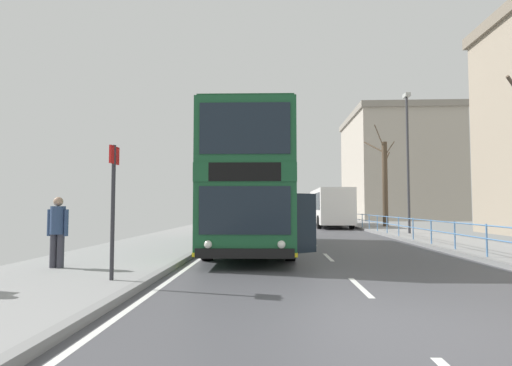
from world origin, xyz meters
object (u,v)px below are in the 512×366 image
background_bus_far_lane (330,206)px  bare_tree_far_01 (385,182)px  street_lamp_far_side (408,152)px  pedestrian_companion (58,228)px  bus_stop_sign_near (113,197)px  double_decker_bus_main (252,187)px  background_building_01 (396,167)px

background_bus_far_lane → bare_tree_far_01: (3.74, -2.02, 1.82)m
background_bus_far_lane → street_lamp_far_side: bearing=-73.4°
pedestrian_companion → bus_stop_sign_near: bearing=-38.3°
pedestrian_companion → bare_tree_far_01: bare_tree_far_01 is taller
bare_tree_far_01 → bus_stop_sign_near: bearing=-116.8°
double_decker_bus_main → bus_stop_sign_near: size_ratio=4.12×
street_lamp_far_side → background_building_01: bearing=74.7°
pedestrian_companion → street_lamp_far_side: bearing=46.5°
street_lamp_far_side → bus_stop_sign_near: bearing=-125.7°
background_building_01 → pedestrian_companion: bearing=-115.7°
bus_stop_sign_near → pedestrian_companion: bearing=141.7°
bus_stop_sign_near → bare_tree_far_01: size_ratio=0.36×
background_bus_far_lane → background_building_01: (11.10, 19.96, 5.05)m
double_decker_bus_main → street_lamp_far_side: street_lamp_far_side is taller
bus_stop_sign_near → street_lamp_far_side: street_lamp_far_side is taller
bus_stop_sign_near → background_building_01: 48.56m
double_decker_bus_main → bare_tree_far_01: (8.98, 15.15, 1.09)m
street_lamp_far_side → background_building_01: background_building_01 is taller
bus_stop_sign_near → bare_tree_far_01: 25.32m
street_lamp_far_side → background_building_01: size_ratio=0.50×
bus_stop_sign_near → background_building_01: (18.73, 44.54, 4.86)m
background_bus_far_lane → bus_stop_sign_near: (-7.63, -24.58, 0.19)m
street_lamp_far_side → double_decker_bus_main: bearing=-138.2°
pedestrian_companion → bare_tree_far_01: (13.32, 21.02, 2.34)m
bus_stop_sign_near → bare_tree_far_01: bare_tree_far_01 is taller
background_bus_far_lane → background_building_01: size_ratio=0.61×
double_decker_bus_main → street_lamp_far_side: size_ratio=1.43×
background_bus_far_lane → bus_stop_sign_near: background_bus_far_lane is taller
double_decker_bus_main → street_lamp_far_side: bearing=41.8°
background_building_01 → street_lamp_far_side: bearing=-105.3°
background_bus_far_lane → street_lamp_far_side: size_ratio=1.22×
pedestrian_companion → bare_tree_far_01: size_ratio=0.23×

